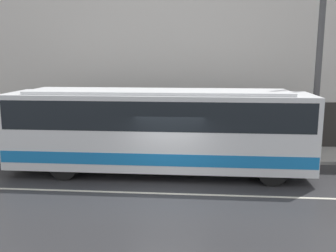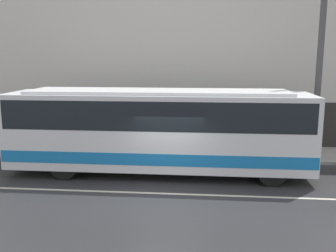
# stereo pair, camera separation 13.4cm
# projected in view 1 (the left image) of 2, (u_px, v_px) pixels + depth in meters

# --- Properties ---
(ground_plane) EXTENTS (60.00, 60.00, 0.00)m
(ground_plane) POSITION_uv_depth(u_px,v_px,m) (167.00, 194.00, 12.77)
(ground_plane) COLOR #2D2D30
(sidewalk) EXTENTS (60.00, 2.85, 0.15)m
(sidewalk) POSITION_uv_depth(u_px,v_px,m) (177.00, 152.00, 18.07)
(sidewalk) COLOR #A09E99
(sidewalk) RESTS_ON ground_plane
(building_facade) EXTENTS (60.00, 0.35, 9.52)m
(building_facade) POSITION_uv_depth(u_px,v_px,m) (179.00, 57.00, 18.77)
(building_facade) COLOR silver
(building_facade) RESTS_ON ground_plane
(lane_stripe) EXTENTS (54.00, 0.14, 0.01)m
(lane_stripe) POSITION_uv_depth(u_px,v_px,m) (167.00, 194.00, 12.77)
(lane_stripe) COLOR beige
(lane_stripe) RESTS_ON ground_plane
(transit_bus) EXTENTS (11.77, 2.60, 3.33)m
(transit_bus) POSITION_uv_depth(u_px,v_px,m) (158.00, 127.00, 14.71)
(transit_bus) COLOR white
(transit_bus) RESTS_ON ground_plane
(utility_pole_near) EXTENTS (0.27, 0.27, 8.87)m
(utility_pole_near) POSITION_uv_depth(u_px,v_px,m) (319.00, 57.00, 15.94)
(utility_pole_near) COLOR #4C4C4F
(utility_pole_near) RESTS_ON sidewalk
(pedestrian_waiting) EXTENTS (0.36, 0.36, 1.71)m
(pedestrian_waiting) POSITION_uv_depth(u_px,v_px,m) (151.00, 133.00, 18.16)
(pedestrian_waiting) COLOR maroon
(pedestrian_waiting) RESTS_ON sidewalk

